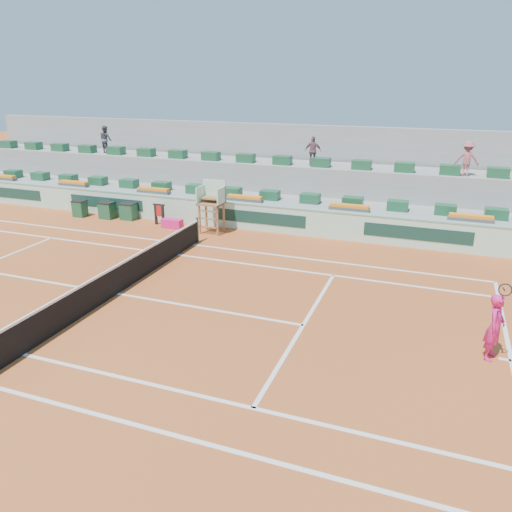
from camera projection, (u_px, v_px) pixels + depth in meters
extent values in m
plane|color=#A0481F|center=(117.00, 294.00, 16.60)|extent=(90.00, 90.00, 0.00)
cube|color=gray|center=(239.00, 204.00, 25.83)|extent=(36.00, 4.00, 1.20)
cube|color=gray|center=(250.00, 185.00, 27.00)|extent=(36.00, 2.40, 2.60)
cube|color=gray|center=(260.00, 163.00, 28.11)|extent=(36.00, 0.40, 4.40)
cube|color=#DD1C74|center=(172.00, 224.00, 23.73)|extent=(0.99, 0.44, 0.44)
imported|color=#454651|center=(106.00, 139.00, 28.95)|extent=(0.92, 0.84, 1.55)
imported|color=#7B525F|center=(313.00, 151.00, 24.80)|extent=(0.86, 0.40, 1.44)
imported|color=#A5525A|center=(467.00, 159.00, 22.16)|extent=(1.00, 0.59, 1.54)
cube|color=silver|center=(511.00, 361.00, 12.70)|extent=(0.12, 10.97, 0.01)
cube|color=silver|center=(193.00, 245.00, 21.44)|extent=(23.77, 0.12, 0.01)
cube|color=silver|center=(24.00, 354.00, 12.98)|extent=(23.77, 0.12, 0.01)
cube|color=silver|center=(178.00, 255.00, 20.23)|extent=(23.77, 0.12, 0.01)
cube|color=silver|center=(303.00, 325.00, 14.50)|extent=(0.12, 8.23, 0.01)
cube|color=silver|center=(117.00, 294.00, 16.60)|extent=(12.80, 0.12, 0.01)
cube|color=silver|center=(505.00, 359.00, 12.74)|extent=(0.30, 0.12, 0.01)
cube|color=black|center=(116.00, 281.00, 16.45)|extent=(0.03, 11.87, 0.92)
cube|color=white|center=(115.00, 267.00, 16.28)|extent=(0.06, 11.87, 0.07)
cylinder|color=#1D4431|center=(197.00, 230.00, 21.65)|extent=(0.10, 0.10, 1.10)
cube|color=#ADDAC0|center=(222.00, 214.00, 23.89)|extent=(36.00, 0.30, 1.20)
cube|color=#79A293|center=(221.00, 201.00, 23.68)|extent=(36.00, 0.34, 0.06)
cube|color=#13362D|center=(9.00, 193.00, 28.01)|extent=(4.40, 0.02, 0.56)
cube|color=#13362D|center=(106.00, 203.00, 25.87)|extent=(4.40, 0.02, 0.56)
cube|color=#13362D|center=(260.00, 218.00, 23.08)|extent=(4.40, 0.02, 0.56)
cube|color=#13362D|center=(417.00, 234.00, 20.77)|extent=(4.40, 0.02, 0.56)
cube|color=brown|center=(200.00, 219.00, 22.74)|extent=(0.08, 0.08, 1.35)
cube|color=brown|center=(217.00, 221.00, 22.44)|extent=(0.08, 0.08, 1.35)
cube|color=brown|center=(206.00, 216.00, 23.35)|extent=(0.08, 0.08, 1.35)
cube|color=brown|center=(224.00, 217.00, 23.06)|extent=(0.08, 0.08, 1.35)
cube|color=brown|center=(211.00, 203.00, 22.65)|extent=(1.10, 0.90, 0.08)
cube|color=#ADDAC0|center=(214.00, 191.00, 22.82)|extent=(1.10, 0.08, 1.00)
cube|color=#ADDAC0|center=(201.00, 195.00, 22.70)|extent=(0.06, 0.90, 0.80)
cube|color=#ADDAC0|center=(222.00, 196.00, 22.36)|extent=(0.06, 0.90, 0.80)
cube|color=brown|center=(212.00, 198.00, 22.66)|extent=(0.80, 0.60, 0.08)
cube|color=brown|center=(209.00, 227.00, 22.70)|extent=(0.90, 0.08, 0.06)
cube|color=brown|center=(208.00, 219.00, 22.56)|extent=(0.90, 0.08, 0.06)
cube|color=brown|center=(208.00, 211.00, 22.44)|extent=(0.90, 0.08, 0.06)
cube|color=#1A4F2F|center=(13.00, 174.00, 29.36)|extent=(0.90, 0.60, 0.44)
cube|color=#1A4F2F|center=(40.00, 176.00, 28.70)|extent=(0.90, 0.60, 0.44)
cube|color=#1A4F2F|center=(68.00, 178.00, 28.05)|extent=(0.90, 0.60, 0.44)
cube|color=#1A4F2F|center=(98.00, 181.00, 27.39)|extent=(0.90, 0.60, 0.44)
cube|color=#1A4F2F|center=(129.00, 183.00, 26.73)|extent=(0.90, 0.60, 0.44)
cube|color=#1A4F2F|center=(162.00, 186.00, 26.07)|extent=(0.90, 0.60, 0.44)
cube|color=#1A4F2F|center=(196.00, 189.00, 25.42)|extent=(0.90, 0.60, 0.44)
cube|color=#1A4F2F|center=(232.00, 192.00, 24.76)|extent=(0.90, 0.60, 0.44)
cube|color=#1A4F2F|center=(270.00, 195.00, 24.10)|extent=(0.90, 0.60, 0.44)
cube|color=#1A4F2F|center=(310.00, 198.00, 23.44)|extent=(0.90, 0.60, 0.44)
cube|color=#1A4F2F|center=(353.00, 202.00, 22.79)|extent=(0.90, 0.60, 0.44)
cube|color=#1A4F2F|center=(398.00, 206.00, 22.13)|extent=(0.90, 0.60, 0.44)
cube|color=#1A4F2F|center=(445.00, 210.00, 21.47)|extent=(0.90, 0.60, 0.44)
cube|color=#1A4F2F|center=(496.00, 214.00, 20.81)|extent=(0.90, 0.60, 0.44)
cube|color=#1A4F2F|center=(8.00, 144.00, 31.22)|extent=(0.90, 0.60, 0.44)
cube|color=#1A4F2F|center=(34.00, 146.00, 30.56)|extent=(0.90, 0.60, 0.44)
cube|color=#1A4F2F|center=(60.00, 147.00, 29.90)|extent=(0.90, 0.60, 0.44)
cube|color=#1A4F2F|center=(87.00, 149.00, 29.25)|extent=(0.90, 0.60, 0.44)
cube|color=#1A4F2F|center=(116.00, 150.00, 28.59)|extent=(0.90, 0.60, 0.44)
cube|color=#1A4F2F|center=(146.00, 152.00, 27.93)|extent=(0.90, 0.60, 0.44)
cube|color=#1A4F2F|center=(178.00, 154.00, 27.27)|extent=(0.90, 0.60, 0.44)
cube|color=#1A4F2F|center=(211.00, 156.00, 26.62)|extent=(0.90, 0.60, 0.44)
cube|color=#1A4F2F|center=(246.00, 158.00, 25.96)|extent=(0.90, 0.60, 0.44)
cube|color=#1A4F2F|center=(282.00, 160.00, 25.30)|extent=(0.90, 0.60, 0.44)
cube|color=#1A4F2F|center=(321.00, 162.00, 24.64)|extent=(0.90, 0.60, 0.44)
cube|color=#1A4F2F|center=(362.00, 165.00, 23.99)|extent=(0.90, 0.60, 0.44)
cube|color=#1A4F2F|center=(405.00, 167.00, 23.33)|extent=(0.90, 0.60, 0.44)
cube|color=#1A4F2F|center=(450.00, 170.00, 22.67)|extent=(0.90, 0.60, 0.44)
cube|color=#1A4F2F|center=(498.00, 173.00, 22.01)|extent=(0.90, 0.60, 0.44)
cube|color=#4C4C4C|center=(3.00, 179.00, 28.70)|extent=(1.80, 0.36, 0.16)
cube|color=orange|center=(3.00, 176.00, 28.66)|extent=(1.70, 0.32, 0.12)
cube|color=#4C4C4C|center=(74.00, 185.00, 27.06)|extent=(1.80, 0.36, 0.16)
cube|color=orange|center=(73.00, 182.00, 27.01)|extent=(1.70, 0.32, 0.12)
cube|color=#4C4C4C|center=(154.00, 192.00, 25.42)|extent=(1.80, 0.36, 0.16)
cube|color=orange|center=(153.00, 189.00, 25.37)|extent=(1.70, 0.32, 0.12)
cube|color=#4C4C4C|center=(245.00, 200.00, 23.77)|extent=(1.80, 0.36, 0.16)
cube|color=orange|center=(245.00, 197.00, 23.72)|extent=(1.70, 0.32, 0.12)
cube|color=#4C4C4C|center=(349.00, 209.00, 22.13)|extent=(1.80, 0.36, 0.16)
cube|color=orange|center=(349.00, 206.00, 22.08)|extent=(1.70, 0.32, 0.12)
cube|color=#4C4C4C|center=(471.00, 220.00, 20.48)|extent=(1.80, 0.36, 0.16)
cube|color=orange|center=(471.00, 216.00, 20.44)|extent=(1.70, 0.32, 0.12)
cube|color=#17472B|center=(129.00, 212.00, 25.13)|extent=(0.73, 0.62, 0.80)
cube|color=black|center=(128.00, 203.00, 24.99)|extent=(0.77, 0.66, 0.04)
cube|color=#17472B|center=(107.00, 211.00, 25.32)|extent=(0.70, 0.60, 0.80)
cube|color=black|center=(106.00, 203.00, 25.18)|extent=(0.74, 0.64, 0.04)
cube|color=#17472B|center=(80.00, 209.00, 25.66)|extent=(0.62, 0.53, 0.80)
cube|color=black|center=(79.00, 201.00, 25.51)|extent=(0.65, 0.56, 0.04)
cube|color=black|center=(156.00, 214.00, 24.26)|extent=(0.11, 0.11, 1.00)
cube|color=black|center=(163.00, 215.00, 24.13)|extent=(0.11, 0.11, 1.00)
cube|color=black|center=(159.00, 205.00, 24.02)|extent=(0.63, 0.08, 0.06)
cube|color=red|center=(159.00, 211.00, 24.11)|extent=(0.46, 0.04, 0.56)
imported|color=#DD1C74|center=(495.00, 327.00, 12.53)|extent=(0.60, 0.74, 1.76)
cylinder|color=black|center=(504.00, 289.00, 11.87)|extent=(0.03, 0.35, 0.09)
torus|color=black|center=(505.00, 290.00, 11.66)|extent=(0.31, 0.08, 0.31)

